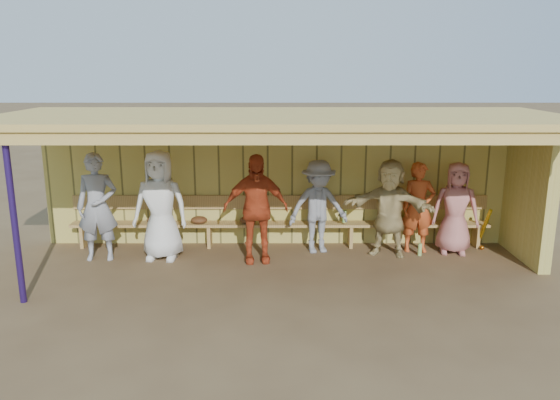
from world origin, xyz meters
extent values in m
plane|color=brown|center=(0.00, 0.00, 0.00)|extent=(90.00, 90.00, 0.00)
imported|color=#92949A|center=(-3.07, 0.38, 0.92)|extent=(0.71, 0.51, 1.84)
imported|color=white|center=(-2.03, 0.43, 0.94)|extent=(0.96, 0.67, 1.88)
imported|color=#B9401D|center=(-0.41, 0.29, 0.92)|extent=(1.12, 0.57, 1.84)
imported|color=gray|center=(0.67, 0.77, 0.83)|extent=(1.18, 0.85, 1.65)
imported|color=tan|center=(1.89, 0.62, 0.85)|extent=(1.65, 1.02, 1.69)
imported|color=#C84E20|center=(2.44, 0.81, 0.80)|extent=(0.60, 0.40, 1.60)
imported|color=#B96D68|center=(3.07, 0.73, 0.81)|extent=(0.88, 0.66, 1.63)
cube|color=tan|center=(0.00, 1.35, 1.20)|extent=(8.60, 0.20, 2.40)
cube|color=tan|center=(4.20, 0.45, 1.20)|extent=(0.20, 1.62, 2.40)
cube|color=tan|center=(0.00, 0.00, 2.45)|extent=(8.80, 3.20, 0.10)
cube|color=tan|center=(0.00, -1.50, 2.32)|extent=(8.80, 0.10, 0.18)
cube|color=tan|center=(-3.80, 0.00, 2.31)|extent=(0.08, 3.00, 0.16)
cube|color=tan|center=(-2.85, 0.00, 2.31)|extent=(0.08, 3.00, 0.16)
cube|color=tan|center=(-1.90, 0.00, 2.31)|extent=(0.08, 3.00, 0.16)
cube|color=tan|center=(-0.95, 0.00, 2.31)|extent=(0.08, 3.00, 0.16)
cube|color=tan|center=(0.00, 0.00, 2.31)|extent=(0.08, 3.00, 0.16)
cube|color=tan|center=(0.95, 0.00, 2.31)|extent=(0.08, 3.00, 0.16)
cube|color=tan|center=(1.90, 0.00, 2.31)|extent=(0.08, 3.00, 0.16)
cube|color=tan|center=(2.85, 0.00, 2.31)|extent=(0.08, 3.00, 0.16)
cube|color=tan|center=(3.80, 0.00, 2.31)|extent=(0.08, 3.00, 0.16)
cylinder|color=navy|center=(-3.60, -1.40, 1.20)|extent=(0.09, 0.09, 2.40)
cube|color=tan|center=(0.00, 1.06, 0.42)|extent=(7.60, 0.32, 0.05)
cube|color=tan|center=(0.00, 1.22, 0.80)|extent=(7.60, 0.04, 0.26)
cube|color=tan|center=(-3.60, 1.06, 0.20)|extent=(0.06, 0.29, 0.40)
cube|color=tan|center=(-1.29, 1.06, 0.20)|extent=(0.06, 0.29, 0.40)
cube|color=tan|center=(1.29, 1.06, 0.20)|extent=(0.06, 0.29, 0.40)
cube|color=tan|center=(3.60, 1.06, 0.20)|extent=(0.06, 0.29, 0.40)
cylinder|color=gold|center=(3.65, 0.86, 0.40)|extent=(0.13, 0.41, 0.80)
sphere|color=orange|center=(3.65, 0.86, 0.04)|extent=(0.08, 0.08, 0.08)
ellipsoid|color=#593319|center=(-2.27, 1.01, 0.52)|extent=(0.30, 0.24, 0.14)
ellipsoid|color=#593319|center=(-0.58, 1.01, 0.52)|extent=(0.30, 0.24, 0.14)
ellipsoid|color=#593319|center=(-1.47, 1.01, 0.52)|extent=(0.30, 0.24, 0.14)
cylinder|color=#85C361|center=(1.18, 1.11, 0.56)|extent=(0.07, 0.07, 0.22)
cylinder|color=yellow|center=(2.11, 1.11, 0.56)|extent=(0.07, 0.07, 0.22)
cylinder|color=#92BC5E|center=(2.45, 0.56, 0.11)|extent=(0.07, 0.07, 0.22)
camera|label=1|loc=(-0.01, -8.50, 3.18)|focal=35.00mm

